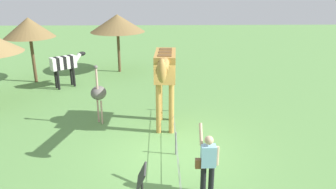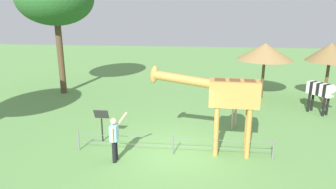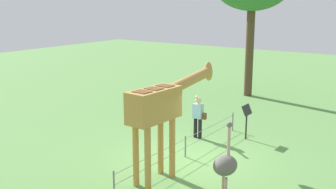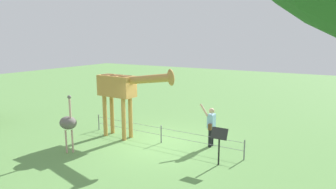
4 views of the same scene
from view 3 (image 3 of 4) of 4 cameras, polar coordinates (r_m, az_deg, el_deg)
ground_plane at (r=13.92m, az=3.08°, el=-8.75°), size 60.00×60.00×0.00m
giraffe at (r=11.80m, az=-0.92°, el=-1.70°), size 3.84×0.78×3.18m
visitor at (r=15.63m, az=4.16°, el=-2.82°), size 0.57×0.58×1.75m
ostrich at (r=10.39m, az=7.88°, el=-9.63°), size 0.70×0.56×2.25m
info_sign at (r=15.74m, az=10.76°, el=-2.74°), size 0.56×0.21×1.32m
wire_fence at (r=13.88m, az=2.40°, el=-7.03°), size 7.05×0.05×0.75m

